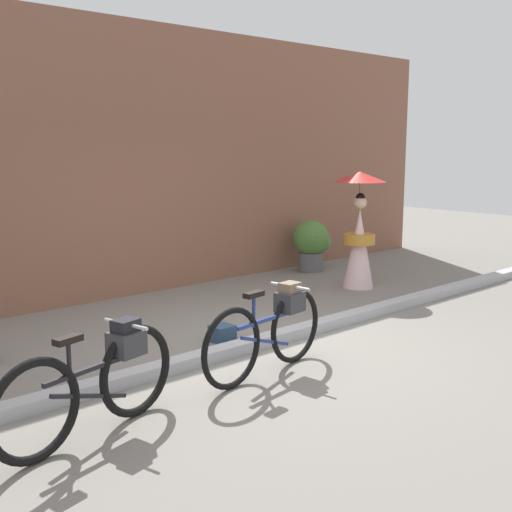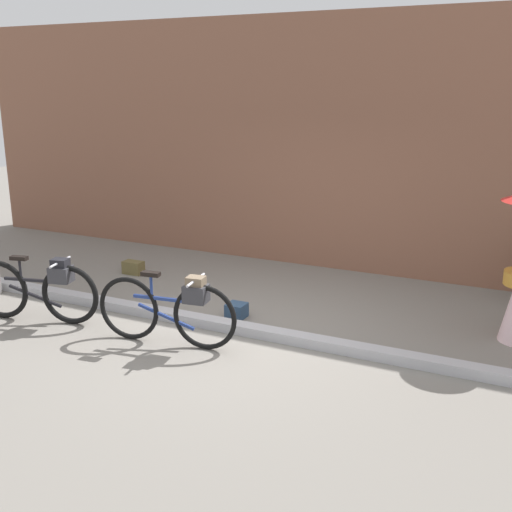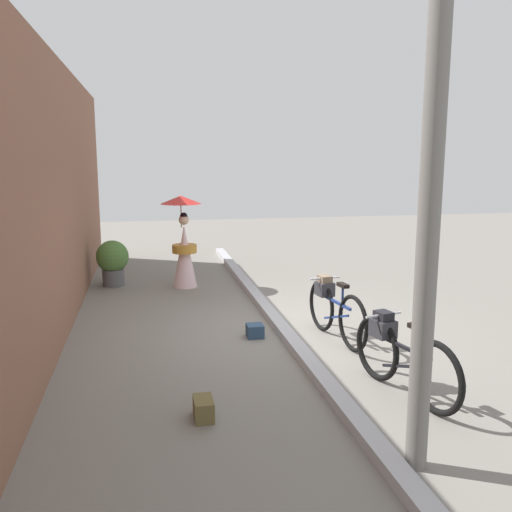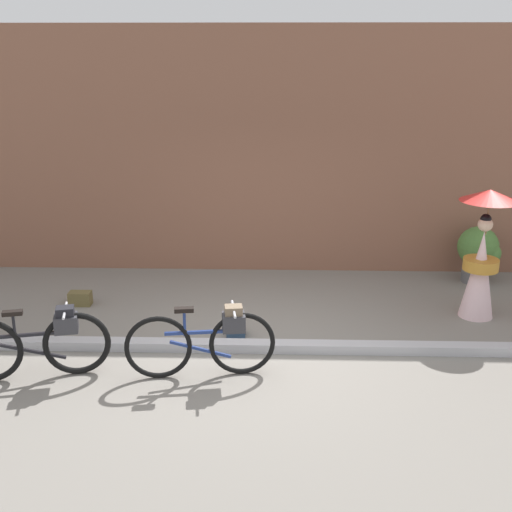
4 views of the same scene
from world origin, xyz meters
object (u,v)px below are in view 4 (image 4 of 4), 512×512
object	(u,v)px
bicycle_near_officer	(38,342)
person_with_parasol	(482,254)
backpack_spare	(80,298)
backpack_on_pavement	(236,329)
bicycle_far_side	(206,340)
potted_plant_by_door	(479,252)

from	to	relation	value
bicycle_near_officer	person_with_parasol	xyz separation A→B (m)	(5.59, 1.98, 0.48)
bicycle_near_officer	backpack_spare	world-z (taller)	bicycle_near_officer
bicycle_near_officer	backpack_on_pavement	xyz separation A→B (m)	(2.20, 1.19, -0.34)
backpack_spare	backpack_on_pavement	bearing A→B (deg)	-22.74
bicycle_far_side	backpack_spare	size ratio (longest dim) A/B	5.34
backpack_on_pavement	potted_plant_by_door	bearing A→B (deg)	29.95
person_with_parasol	potted_plant_by_door	xyz separation A→B (m)	(0.41, 1.40, -0.41)
bicycle_near_officer	potted_plant_by_door	distance (m)	6.89
bicycle_far_side	backpack_on_pavement	xyz separation A→B (m)	(0.28, 1.10, -0.35)
bicycle_near_officer	bicycle_far_side	distance (m)	1.93
person_with_parasol	backpack_spare	size ratio (longest dim) A/B	5.64
bicycle_near_officer	bicycle_far_side	size ratio (longest dim) A/B	0.99
bicycle_near_officer	backpack_on_pavement	size ratio (longest dim) A/B	7.06
potted_plant_by_door	bicycle_far_side	bearing A→B (deg)	-141.12
bicycle_far_side	potted_plant_by_door	bearing A→B (deg)	38.88
person_with_parasol	potted_plant_by_door	world-z (taller)	person_with_parasol
backpack_on_pavement	backpack_spare	distance (m)	2.58
person_with_parasol	backpack_on_pavement	xyz separation A→B (m)	(-3.39, -0.78, -0.82)
bicycle_near_officer	backpack_on_pavement	distance (m)	2.53
bicycle_near_officer	potted_plant_by_door	bearing A→B (deg)	29.41
bicycle_far_side	backpack_on_pavement	size ratio (longest dim) A/B	7.10
bicycle_far_side	bicycle_near_officer	bearing A→B (deg)	-177.06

